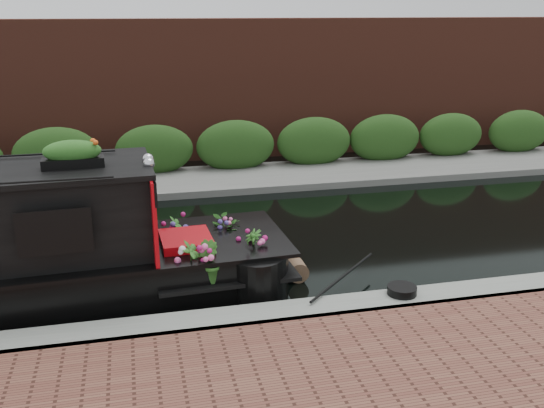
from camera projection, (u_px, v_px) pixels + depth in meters
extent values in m
plane|color=black|center=(161.00, 249.00, 11.28)|extent=(80.00, 80.00, 0.00)
cube|color=gray|center=(175.00, 339.00, 8.23)|extent=(40.00, 0.60, 0.50)
cube|color=slate|center=(151.00, 187.00, 15.17)|extent=(40.00, 2.40, 0.34)
cube|color=#204216|center=(150.00, 178.00, 16.00)|extent=(40.00, 1.10, 2.80)
cube|color=#5A2A1E|center=(147.00, 159.00, 17.95)|extent=(40.00, 1.00, 8.00)
cube|color=#B3070F|center=(151.00, 210.00, 9.13)|extent=(0.14, 1.69, 1.30)
cube|color=black|center=(55.00, 232.00, 8.03)|extent=(0.87, 0.07, 0.53)
cube|color=#B3070F|center=(186.00, 250.00, 9.45)|extent=(0.81, 0.91, 0.48)
sphere|color=silver|center=(149.00, 164.00, 8.77)|extent=(0.17, 0.17, 0.17)
sphere|color=silver|center=(148.00, 159.00, 9.02)|extent=(0.17, 0.17, 0.17)
cube|color=black|center=(73.00, 163.00, 8.65)|extent=(0.87, 0.31, 0.14)
ellipsoid|color=#E15819|center=(72.00, 150.00, 8.59)|extent=(0.95, 0.30, 0.23)
imported|color=#2F6B23|center=(192.00, 262.00, 8.81)|extent=(0.38, 0.41, 0.65)
imported|color=#2F6B23|center=(209.00, 262.00, 8.85)|extent=(0.44, 0.44, 0.62)
imported|color=#2F6B23|center=(227.00, 231.00, 10.18)|extent=(0.51, 0.45, 0.54)
imported|color=#2F6B23|center=(253.00, 248.00, 9.44)|extent=(0.40, 0.40, 0.57)
imported|color=#2F6B23|center=(176.00, 233.00, 10.07)|extent=(0.32, 0.36, 0.57)
cylinder|color=brown|center=(296.00, 270.00, 10.00)|extent=(0.34, 0.38, 0.34)
cylinder|color=black|center=(402.00, 290.00, 8.95)|extent=(0.44, 0.44, 0.12)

